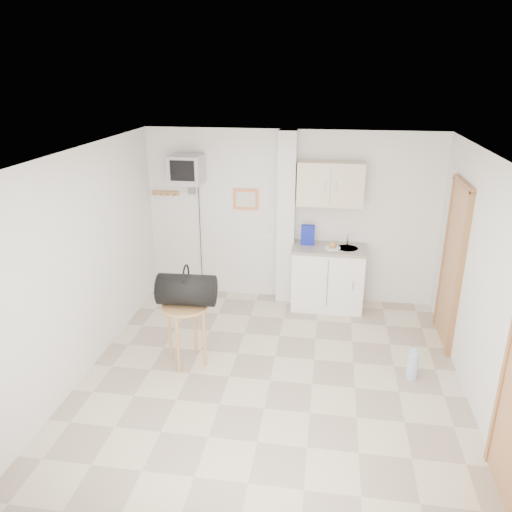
# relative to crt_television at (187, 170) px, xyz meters

# --- Properties ---
(ground) EXTENTS (4.50, 4.50, 0.00)m
(ground) POSITION_rel_crt_television_xyz_m (1.45, -2.02, -1.94)
(ground) COLOR beige
(ground) RESTS_ON ground
(room_envelope) EXTENTS (4.24, 4.54, 2.55)m
(room_envelope) POSITION_rel_crt_television_xyz_m (1.69, -1.93, -0.40)
(room_envelope) COLOR white
(room_envelope) RESTS_ON ground
(kitchenette) EXTENTS (1.03, 0.58, 2.10)m
(kitchenette) POSITION_rel_crt_television_xyz_m (2.02, -0.02, -1.13)
(kitchenette) COLOR white
(kitchenette) RESTS_ON ground
(crt_television) EXTENTS (0.44, 0.45, 2.15)m
(crt_television) POSITION_rel_crt_television_xyz_m (0.00, 0.00, 0.00)
(crt_television) COLOR slate
(crt_television) RESTS_ON ground
(round_table) EXTENTS (0.53, 0.53, 0.75)m
(round_table) POSITION_rel_crt_television_xyz_m (0.44, -1.80, -1.32)
(round_table) COLOR #B4874C
(round_table) RESTS_ON ground
(duffel_bag) EXTENTS (0.66, 0.38, 0.48)m
(duffel_bag) POSITION_rel_crt_television_xyz_m (0.46, -1.77, -1.00)
(duffel_bag) COLOR black
(duffel_bag) RESTS_ON round_table
(water_bottle) EXTENTS (0.13, 0.13, 0.38)m
(water_bottle) POSITION_rel_crt_television_xyz_m (3.02, -1.73, -1.76)
(water_bottle) COLOR #A4B9D8
(water_bottle) RESTS_ON ground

